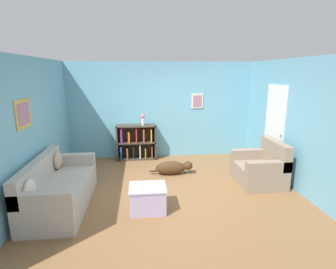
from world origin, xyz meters
TOP-DOWN VIEW (x-y plane):
  - ground_plane at (0.00, 0.00)m, footprint 14.00×14.00m
  - wall_back at (0.00, 2.25)m, footprint 5.60×0.13m
  - wall_left at (-2.55, -0.00)m, footprint 0.13×5.00m
  - wall_right at (2.55, 0.02)m, footprint 0.16×5.00m
  - couch at (-2.03, -0.48)m, footprint 0.87×1.95m
  - bookshelf at (-0.70, 2.03)m, footprint 1.05×0.34m
  - recliner_chair at (1.96, 0.11)m, footprint 0.88×1.02m
  - coffee_table at (-0.47, -0.79)m, footprint 0.62×0.52m
  - dog at (0.15, 0.79)m, footprint 1.02×0.28m
  - vase at (-0.51, 2.01)m, footprint 0.11×0.11m

SIDE VIEW (x-z plane):
  - ground_plane at x=0.00m, z-range 0.00..0.00m
  - dog at x=0.15m, z-range 0.01..0.32m
  - coffee_table at x=-0.47m, z-range 0.01..0.45m
  - couch at x=-2.03m, z-range -0.12..0.75m
  - recliner_chair at x=1.96m, z-range -0.13..0.79m
  - bookshelf at x=-0.70m, z-range -0.01..0.94m
  - vase at x=-0.51m, z-range 0.96..1.25m
  - wall_right at x=2.55m, z-range -0.01..2.59m
  - wall_back at x=0.00m, z-range 0.00..2.60m
  - wall_left at x=-2.55m, z-range 0.00..2.60m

